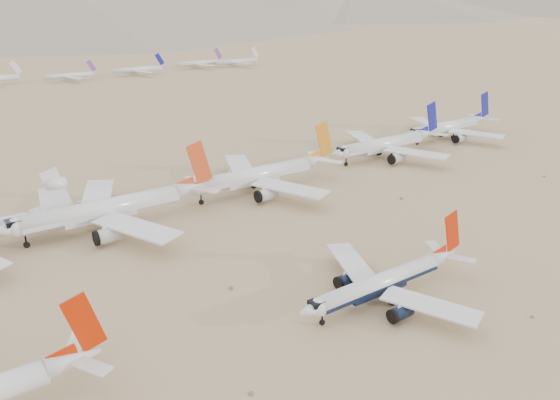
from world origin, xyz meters
name	(u,v)px	position (x,y,z in m)	size (l,w,h in m)	color
ground	(386,275)	(0.00, 0.00, 0.00)	(7000.00, 7000.00, 0.00)	#997C59
main_airliner	(386,281)	(-7.00, -6.66, 4.00)	(41.24, 40.28, 14.56)	silver
row2_navy_widebody	(387,144)	(67.13, 65.60, 5.10)	(51.39, 50.25, 18.28)	silver
row2_gold_tail	(261,174)	(8.09, 61.40, 5.28)	(53.05, 51.89, 18.89)	silver
row2_orange_tail	(112,208)	(-39.10, 59.84, 5.48)	(54.73, 53.54, 19.52)	silver
row2_blue_far	(449,127)	(109.52, 70.97, 4.88)	(49.25, 48.15, 17.50)	silver
desert_scrub	(453,354)	(-11.08, -26.49, 0.28)	(247.37, 121.67, 0.63)	brown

